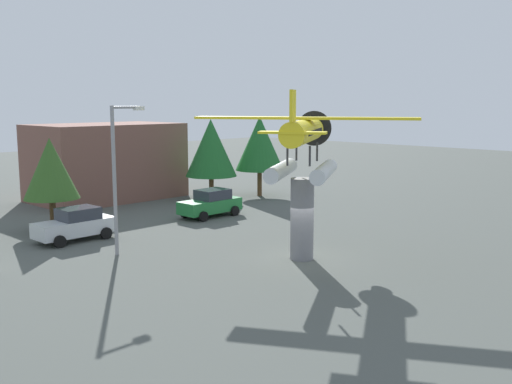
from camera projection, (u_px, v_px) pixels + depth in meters
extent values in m
plane|color=#4C514C|center=(302.00, 259.00, 27.90)|extent=(140.00, 140.00, 0.00)
cylinder|color=slate|center=(302.00, 219.00, 27.61)|extent=(1.10, 1.10, 3.84)
cylinder|color=silver|center=(324.00, 171.00, 27.03)|extent=(4.49, 3.04, 0.70)
cylinder|color=#333338|center=(317.00, 152.00, 28.18)|extent=(0.14, 0.14, 0.90)
cylinder|color=#333338|center=(310.00, 156.00, 25.88)|extent=(0.14, 0.14, 0.90)
cylinder|color=silver|center=(281.00, 170.00, 27.50)|extent=(4.49, 3.04, 0.70)
cylinder|color=#333338|center=(296.00, 151.00, 28.41)|extent=(0.14, 0.14, 0.90)
cylinder|color=#333338|center=(287.00, 156.00, 26.11)|extent=(0.14, 0.14, 0.90)
cylinder|color=yellow|center=(303.00, 132.00, 26.99)|extent=(5.90, 4.10, 1.10)
cube|color=black|center=(304.00, 132.00, 27.19)|extent=(4.32, 3.19, 0.20)
cone|color=#262628|center=(313.00, 129.00, 30.12)|extent=(1.05, 1.11, 0.88)
cylinder|color=black|center=(314.00, 128.00, 30.50)|extent=(0.95, 1.57, 1.80)
cube|color=yellow|center=(305.00, 118.00, 27.29)|extent=(6.23, 9.52, 0.12)
cube|color=yellow|center=(292.00, 133.00, 24.29)|extent=(2.03, 2.77, 0.10)
cube|color=yellow|center=(293.00, 106.00, 24.12)|extent=(0.84, 0.56, 1.30)
cube|color=silver|center=(75.00, 227.00, 31.47)|extent=(4.20, 1.70, 0.80)
cube|color=#2D333D|center=(78.00, 213.00, 31.54)|extent=(2.00, 1.56, 0.64)
cylinder|color=black|center=(43.00, 236.00, 31.19)|extent=(0.64, 0.22, 0.64)
cylinder|color=black|center=(60.00, 242.00, 29.96)|extent=(0.64, 0.22, 0.64)
cylinder|color=black|center=(89.00, 228.00, 33.11)|extent=(0.64, 0.22, 0.64)
cylinder|color=black|center=(106.00, 233.00, 31.88)|extent=(0.64, 0.22, 0.64)
cube|color=#237A38|center=(210.00, 206.00, 38.06)|extent=(4.20, 1.70, 0.80)
cube|color=#2D333D|center=(213.00, 194.00, 38.13)|extent=(2.00, 1.56, 0.64)
cylinder|color=black|center=(185.00, 213.00, 37.78)|extent=(0.64, 0.22, 0.64)
cylinder|color=black|center=(203.00, 216.00, 36.54)|extent=(0.64, 0.22, 0.64)
cylinder|color=black|center=(216.00, 207.00, 39.70)|extent=(0.64, 0.22, 0.64)
cylinder|color=black|center=(235.00, 211.00, 38.46)|extent=(0.64, 0.22, 0.64)
cylinder|color=gray|center=(114.00, 181.00, 28.11)|extent=(0.18, 0.18, 7.19)
cylinder|color=gray|center=(126.00, 107.00, 28.15)|extent=(1.60, 0.12, 0.12)
cube|color=silver|center=(139.00, 108.00, 28.65)|extent=(0.50, 0.28, 0.20)
cube|color=brown|center=(106.00, 162.00, 44.89)|extent=(10.69, 6.51, 5.72)
cylinder|color=brown|center=(53.00, 215.00, 33.69)|extent=(0.36, 0.36, 1.90)
cone|color=#335B23|center=(51.00, 168.00, 33.28)|extent=(3.11, 3.11, 3.45)
cylinder|color=brown|center=(211.00, 188.00, 44.57)|extent=(0.36, 0.36, 1.82)
cone|color=#1E6028|center=(211.00, 148.00, 44.11)|extent=(3.85, 3.85, 4.28)
cylinder|color=brown|center=(260.00, 183.00, 46.53)|extent=(0.36, 0.36, 2.05)
cone|color=#1E6028|center=(260.00, 143.00, 46.06)|extent=(3.80, 3.80, 4.22)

